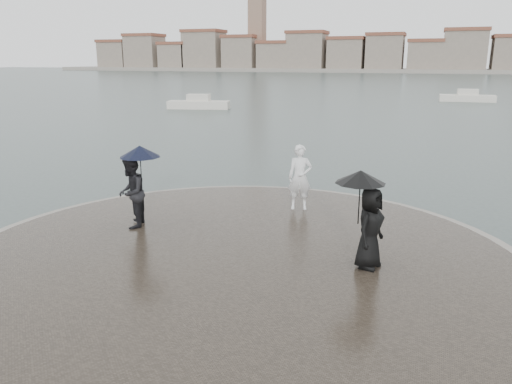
% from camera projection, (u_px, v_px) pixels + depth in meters
% --- Properties ---
extents(ground, '(400.00, 400.00, 0.00)m').
position_uv_depth(ground, '(149.00, 364.00, 7.44)').
color(ground, '#2B3835').
rests_on(ground, ground).
extents(kerb_ring, '(12.50, 12.50, 0.32)m').
position_uv_depth(kerb_ring, '(236.00, 266.00, 10.59)').
color(kerb_ring, gray).
rests_on(kerb_ring, ground).
extents(quay_tip, '(11.90, 11.90, 0.36)m').
position_uv_depth(quay_tip, '(236.00, 265.00, 10.58)').
color(quay_tip, '#2D261E').
rests_on(quay_tip, ground).
extents(statue, '(0.75, 0.59, 1.79)m').
position_uv_depth(statue, '(300.00, 177.00, 13.68)').
color(statue, white).
rests_on(statue, quay_tip).
extents(visitor_left, '(1.20, 1.11, 2.04)m').
position_uv_depth(visitor_left, '(133.00, 184.00, 12.14)').
color(visitor_left, black).
rests_on(visitor_left, quay_tip).
extents(visitor_right, '(1.11, 1.06, 1.95)m').
position_uv_depth(visitor_right, '(367.00, 214.00, 9.79)').
color(visitor_right, black).
rests_on(visitor_right, quay_tip).
extents(far_skyline, '(260.00, 20.00, 37.00)m').
position_uv_depth(far_skyline, '(404.00, 54.00, 154.37)').
color(far_skyline, gray).
rests_on(far_skyline, ground).
extents(boats, '(43.01, 18.64, 1.50)m').
position_uv_depth(boats, '(438.00, 105.00, 44.47)').
color(boats, beige).
rests_on(boats, ground).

